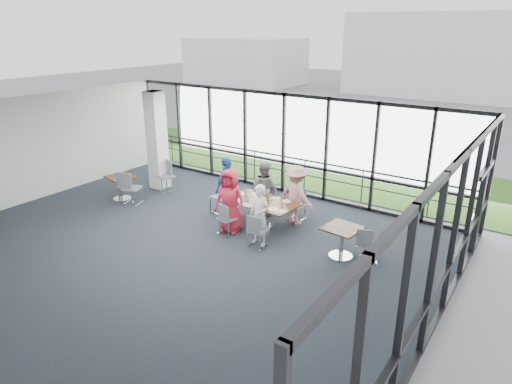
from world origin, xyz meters
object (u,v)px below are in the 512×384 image
Objects in this scene: diner_far_left at (264,188)px; chair_spare_r at (370,245)px; side_table_left at (120,180)px; chair_main_nl at (227,219)px; side_table_right at (342,233)px; diner_far_right at (296,195)px; diner_end at (228,187)px; chair_main_fr at (297,205)px; chair_main_nr at (258,231)px; chair_spare_lb at (166,177)px; diner_near_left at (230,201)px; structural_column at (157,141)px; chair_main_end at (222,197)px; chair_main_fl at (268,199)px; chair_spare_la at (132,188)px; main_table at (262,206)px; diner_near_right at (259,215)px.

diner_far_left is 3.73m from chair_spare_r.
chair_main_nl is at bearing -2.01° from side_table_left.
chair_spare_r is (3.59, 0.73, -0.03)m from chair_main_nl.
side_table_right is 0.53× the size of diner_far_right.
diner_far_right is (1.12, -0.12, 0.06)m from diner_far_left.
chair_main_fr is at bearing 115.58° from diner_end.
chair_spare_lb reaches higher than chair_main_nr.
diner_near_left is at bearing -179.65° from chair_spare_lb.
diner_near_left is (4.09, -1.44, -0.74)m from structural_column.
chair_spare_r is (4.58, -0.32, -0.09)m from chair_main_end.
chair_main_fl is at bearing 77.95° from diner_near_left.
chair_main_nr is (5.36, -0.29, -0.19)m from side_table_left.
chair_spare_la is (-2.95, -0.94, -0.37)m from diner_end.
diner_far_right reaches higher than main_table.
diner_far_left is at bearing 101.23° from chair_main_nl.
diner_far_left is (4.30, 1.57, 0.15)m from side_table_left.
structural_column reaches higher than chair_main_end.
main_table is 4.25m from chair_spare_lb.
main_table is 4.86m from side_table_left.
side_table_left is 0.92× the size of chair_main_end.
side_table_left is at bearing 22.30° from chair_main_fr.
side_table_left is 1.06× the size of chair_main_fl.
chair_main_fl reaches higher than chair_main_nr.
diner_far_right is at bearing 86.77° from chair_main_nr.
chair_main_fl is (-1.00, 1.96, 0.00)m from chair_main_nr.
side_table_left is 0.58× the size of diner_near_right.
chair_main_fl is (-2.90, 1.29, -0.19)m from side_table_right.
chair_spare_r reaches higher than side_table_left.
diner_far_right is (5.42, 1.45, 0.21)m from side_table_left.
structural_column is at bearing 84.79° from chair_spare_la.
chair_spare_r is at bearing 169.28° from chair_main_fl.
diner_far_left reaches higher than chair_spare_la.
diner_far_right is 1.97m from diner_end.
structural_column is 3.49m from diner_end.
chair_main_nl is (0.75, -1.02, -0.44)m from diner_end.
structural_column is at bearing 148.61° from chair_spare_r.
main_table is at bearing 61.24° from diner_far_right.
diner_near_left is at bearing -173.29° from side_table_right.
diner_end is at bearing 92.46° from chair_main_end.
chair_main_end is at bearing 129.59° from diner_near_left.
structural_column is at bearing -91.81° from chair_main_end.
diner_far_right is 1.80m from chair_main_nr.
diner_near_left is at bearing 88.59° from diner_far_left.
diner_far_right is (0.11, 1.61, 0.05)m from diner_near_right.
chair_main_nl is at bearing -21.31° from chair_spare_la.
chair_main_nr is at bearing 57.86° from diner_end.
side_table_left is at bearing -66.13° from chair_main_end.
chair_main_fr is at bearing -173.04° from diner_far_left.
chair_main_nl is at bearing 171.08° from chair_main_nr.
side_table_right is at bearing -4.14° from main_table.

